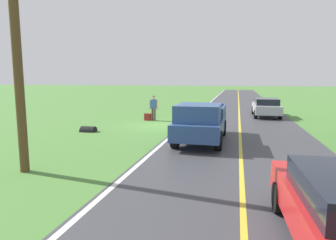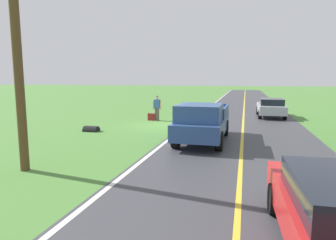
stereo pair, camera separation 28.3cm
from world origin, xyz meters
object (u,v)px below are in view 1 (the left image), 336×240
object	(u,v)px
pickup_truck_passing	(201,121)
utility_pole_roadside	(17,50)
hitchhiker_walking	(154,107)
suitcase_carried	(148,117)
sedan_near_oncoming	(266,107)

from	to	relation	value
pickup_truck_passing	utility_pole_roadside	xyz separation A→B (m)	(4.89, 5.62, 2.78)
hitchhiker_walking	suitcase_carried	xyz separation A→B (m)	(0.43, 0.05, -0.73)
pickup_truck_passing	utility_pole_roadside	size ratio (longest dim) A/B	0.72
suitcase_carried	utility_pole_roadside	bearing A→B (deg)	2.49
hitchhiker_walking	utility_pole_roadside	xyz separation A→B (m)	(0.85, 11.84, 2.77)
pickup_truck_passing	hitchhiker_walking	bearing A→B (deg)	-57.03
suitcase_carried	sedan_near_oncoming	size ratio (longest dim) A/B	0.11
utility_pole_roadside	suitcase_carried	bearing A→B (deg)	-92.09
sedan_near_oncoming	hitchhiker_walking	bearing A→B (deg)	27.40
hitchhiker_walking	pickup_truck_passing	size ratio (longest dim) A/B	0.32
pickup_truck_passing	sedan_near_oncoming	world-z (taller)	pickup_truck_passing
hitchhiker_walking	suitcase_carried	size ratio (longest dim) A/B	3.53
hitchhiker_walking	sedan_near_oncoming	bearing A→B (deg)	-152.60
pickup_truck_passing	sedan_near_oncoming	bearing A→B (deg)	-110.17
suitcase_carried	pickup_truck_passing	distance (m)	7.65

